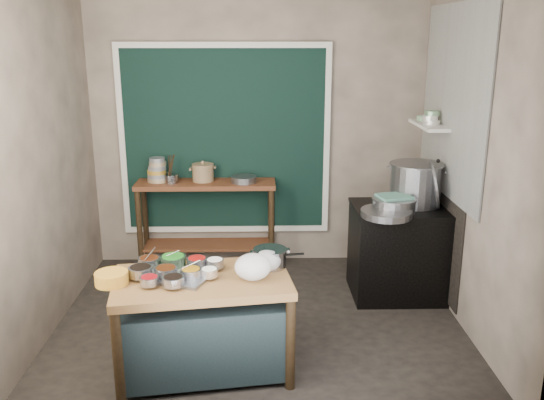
{
  "coord_description": "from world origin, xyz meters",
  "views": [
    {
      "loc": [
        0.0,
        -4.56,
        2.42
      ],
      "look_at": [
        0.12,
        0.25,
        1.04
      ],
      "focal_mm": 38.0,
      "sensor_mm": 36.0,
      "label": 1
    }
  ],
  "objects_px": {
    "stove_block": "(400,253)",
    "saucepan": "(270,258)",
    "condiment_tray": "(176,275)",
    "prep_table": "(204,325)",
    "ceramic_crock": "(203,173)",
    "utensil_cup": "(171,178)",
    "steamer": "(394,205)",
    "back_counter": "(207,225)",
    "stock_pot": "(415,184)",
    "yellow_basin": "(111,278)"
  },
  "relations": [
    {
      "from": "condiment_tray",
      "to": "saucepan",
      "type": "distance_m",
      "value": 0.71
    },
    {
      "from": "stove_block",
      "to": "condiment_tray",
      "type": "height_order",
      "value": "stove_block"
    },
    {
      "from": "utensil_cup",
      "to": "stock_pot",
      "type": "height_order",
      "value": "stock_pot"
    },
    {
      "from": "prep_table",
      "to": "stock_pot",
      "type": "relative_size",
      "value": 2.45
    },
    {
      "from": "condiment_tray",
      "to": "stock_pot",
      "type": "relative_size",
      "value": 0.97
    },
    {
      "from": "stove_block",
      "to": "saucepan",
      "type": "xyz_separation_m",
      "value": [
        -1.26,
        -1.1,
        0.4
      ]
    },
    {
      "from": "condiment_tray",
      "to": "stock_pot",
      "type": "height_order",
      "value": "stock_pot"
    },
    {
      "from": "ceramic_crock",
      "to": "steamer",
      "type": "relative_size",
      "value": 0.58
    },
    {
      "from": "saucepan",
      "to": "prep_table",
      "type": "bearing_deg",
      "value": -166.23
    },
    {
      "from": "prep_table",
      "to": "ceramic_crock",
      "type": "relative_size",
      "value": 5.21
    },
    {
      "from": "saucepan",
      "to": "yellow_basin",
      "type": "bearing_deg",
      "value": -173.92
    },
    {
      "from": "saucepan",
      "to": "steamer",
      "type": "height_order",
      "value": "steamer"
    },
    {
      "from": "back_counter",
      "to": "stove_block",
      "type": "distance_m",
      "value": 2.04
    },
    {
      "from": "steamer",
      "to": "prep_table",
      "type": "bearing_deg",
      "value": -144.85
    },
    {
      "from": "utensil_cup",
      "to": "steamer",
      "type": "distance_m",
      "value": 2.29
    },
    {
      "from": "back_counter",
      "to": "ceramic_crock",
      "type": "height_order",
      "value": "ceramic_crock"
    },
    {
      "from": "prep_table",
      "to": "utensil_cup",
      "type": "relative_size",
      "value": 8.19
    },
    {
      "from": "ceramic_crock",
      "to": "stock_pot",
      "type": "relative_size",
      "value": 0.47
    },
    {
      "from": "condiment_tray",
      "to": "stove_block",
      "type": "bearing_deg",
      "value": 33.09
    },
    {
      "from": "stove_block",
      "to": "saucepan",
      "type": "distance_m",
      "value": 1.72
    },
    {
      "from": "prep_table",
      "to": "utensil_cup",
      "type": "distance_m",
      "value": 2.15
    },
    {
      "from": "back_counter",
      "to": "yellow_basin",
      "type": "relative_size",
      "value": 6.28
    },
    {
      "from": "stove_block",
      "to": "ceramic_crock",
      "type": "relative_size",
      "value": 3.75
    },
    {
      "from": "prep_table",
      "to": "condiment_tray",
      "type": "xyz_separation_m",
      "value": [
        -0.19,
        0.03,
        0.39
      ]
    },
    {
      "from": "back_counter",
      "to": "condiment_tray",
      "type": "bearing_deg",
      "value": -91.36
    },
    {
      "from": "prep_table",
      "to": "stove_block",
      "type": "height_order",
      "value": "stove_block"
    },
    {
      "from": "yellow_basin",
      "to": "stock_pot",
      "type": "relative_size",
      "value": 0.45
    },
    {
      "from": "stove_block",
      "to": "yellow_basin",
      "type": "height_order",
      "value": "stove_block"
    },
    {
      "from": "saucepan",
      "to": "steamer",
      "type": "distance_m",
      "value": 1.49
    },
    {
      "from": "ceramic_crock",
      "to": "steamer",
      "type": "bearing_deg",
      "value": -26.97
    },
    {
      "from": "utensil_cup",
      "to": "stock_pot",
      "type": "xyz_separation_m",
      "value": [
        2.38,
        -0.61,
        0.08
      ]
    },
    {
      "from": "condiment_tray",
      "to": "saucepan",
      "type": "height_order",
      "value": "saucepan"
    },
    {
      "from": "back_counter",
      "to": "steamer",
      "type": "xyz_separation_m",
      "value": [
        1.78,
        -0.88,
        0.47
      ]
    },
    {
      "from": "back_counter",
      "to": "saucepan",
      "type": "xyz_separation_m",
      "value": [
        0.64,
        -1.83,
        0.35
      ]
    },
    {
      "from": "condiment_tray",
      "to": "steamer",
      "type": "xyz_separation_m",
      "value": [
        1.82,
        1.12,
        0.19
      ]
    },
    {
      "from": "yellow_basin",
      "to": "prep_table",
      "type": "bearing_deg",
      "value": 8.2
    },
    {
      "from": "saucepan",
      "to": "stove_block",
      "type": "bearing_deg",
      "value": 32.31
    },
    {
      "from": "prep_table",
      "to": "stock_pot",
      "type": "bearing_deg",
      "value": 28.41
    },
    {
      "from": "saucepan",
      "to": "stock_pot",
      "type": "relative_size",
      "value": 0.51
    },
    {
      "from": "yellow_basin",
      "to": "utensil_cup",
      "type": "xyz_separation_m",
      "value": [
        0.13,
        2.09,
        0.2
      ]
    },
    {
      "from": "condiment_tray",
      "to": "stock_pot",
      "type": "bearing_deg",
      "value": 33.09
    },
    {
      "from": "saucepan",
      "to": "utensil_cup",
      "type": "relative_size",
      "value": 1.69
    },
    {
      "from": "utensil_cup",
      "to": "yellow_basin",
      "type": "bearing_deg",
      "value": -93.44
    },
    {
      "from": "steamer",
      "to": "utensil_cup",
      "type": "bearing_deg",
      "value": 158.3
    },
    {
      "from": "utensil_cup",
      "to": "ceramic_crock",
      "type": "xyz_separation_m",
      "value": [
        0.32,
        0.07,
        0.04
      ]
    },
    {
      "from": "yellow_basin",
      "to": "steamer",
      "type": "xyz_separation_m",
      "value": [
        2.25,
        1.24,
        0.15
      ]
    },
    {
      "from": "back_counter",
      "to": "stock_pot",
      "type": "relative_size",
      "value": 2.85
    },
    {
      "from": "back_counter",
      "to": "stove_block",
      "type": "height_order",
      "value": "back_counter"
    },
    {
      "from": "stove_block",
      "to": "steamer",
      "type": "bearing_deg",
      "value": -129.42
    },
    {
      "from": "condiment_tray",
      "to": "yellow_basin",
      "type": "distance_m",
      "value": 0.45
    }
  ]
}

